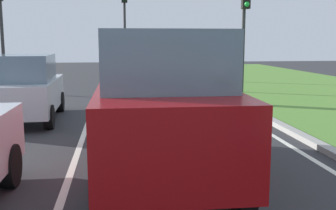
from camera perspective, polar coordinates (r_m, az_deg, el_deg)
name	(u,v)px	position (r m, az deg, el deg)	size (l,w,h in m)	color
ground_plane	(115,116)	(11.62, -7.61, -1.58)	(60.00, 60.00, 0.00)	#2D2D30
lane_line_center	(90,117)	(11.64, -11.06, -1.63)	(0.12, 32.00, 0.01)	silver
lane_line_right_edge	(236,113)	(12.14, 9.64, -1.16)	(0.12, 32.00, 0.01)	silver
curb_right	(252,111)	(12.28, 11.88, -0.83)	(0.24, 48.00, 0.12)	#9E9B93
car_suv_ahead	(161,104)	(6.22, -1.05, 0.13)	(2.02, 4.52, 2.28)	maroon
car_hatchback_far	(25,88)	(11.41, -19.73, 2.25)	(1.82, 3.75, 1.78)	#B7BABF
traffic_light_near_right	(245,17)	(16.56, 10.88, 12.25)	(0.32, 0.50, 4.67)	#2D2D2D
traffic_light_overhead_left	(0,13)	(17.93, -22.85, 12.05)	(0.32, 0.50, 4.74)	#2D2D2D
traffic_light_far_median	(125,14)	(22.78, -6.21, 12.77)	(0.32, 0.50, 5.37)	#2D2D2D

